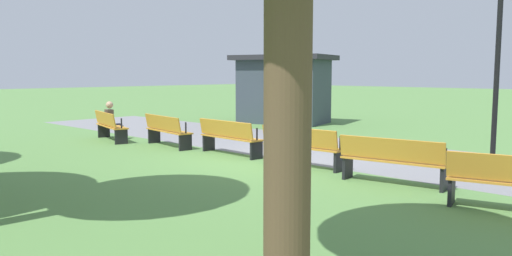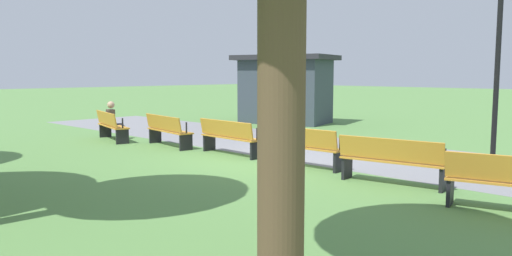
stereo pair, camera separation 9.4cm
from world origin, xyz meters
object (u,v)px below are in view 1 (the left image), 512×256
(bench_1, at_px, (167,130))
(bench_2, at_px, (229,136))
(bench_3, at_px, (302,146))
(bench_4, at_px, (392,159))
(kiosk, at_px, (284,88))
(bench_0, at_px, (110,125))
(lamp_post, at_px, (500,22))
(person_seated, at_px, (112,119))

(bench_1, height_order, bench_2, same)
(bench_3, bearing_deg, bench_1, 179.98)
(bench_4, bearing_deg, kiosk, 132.11)
(bench_0, relative_size, lamp_post, 0.46)
(bench_3, relative_size, lamp_post, 0.45)
(bench_4, height_order, person_seated, person_seated)
(bench_2, distance_m, person_seated, 4.80)
(bench_3, bearing_deg, kiosk, 130.23)
(bench_4, bearing_deg, bench_0, 174.31)
(bench_4, distance_m, person_seated, 9.45)
(bench_1, distance_m, bench_3, 4.68)
(bench_4, distance_m, lamp_post, 3.38)
(person_seated, relative_size, lamp_post, 0.27)
(kiosk, bearing_deg, person_seated, -108.42)
(bench_4, distance_m, kiosk, 11.80)
(bench_0, relative_size, bench_1, 1.00)
(bench_2, distance_m, kiosk, 8.53)
(bench_1, relative_size, person_seated, 1.69)
(bench_3, distance_m, bench_4, 2.34)
(bench_1, height_order, person_seated, person_seated)
(bench_0, bearing_deg, person_seated, 141.93)
(bench_3, distance_m, person_seated, 7.13)
(person_seated, bearing_deg, bench_0, -38.07)
(bench_2, bearing_deg, bench_3, 2.84)
(bench_2, distance_m, lamp_post, 6.56)
(bench_3, bearing_deg, person_seated, -178.80)
(bench_0, bearing_deg, bench_4, 16.99)
(bench_1, distance_m, bench_2, 2.34)
(bench_3, xyz_separation_m, bench_4, (2.33, -0.23, 0.00))
(person_seated, distance_m, lamp_post, 11.06)
(bench_2, bearing_deg, bench_1, -171.53)
(bench_0, distance_m, bench_3, 7.00)
(bench_2, xyz_separation_m, bench_4, (4.67, -0.23, 0.00))
(bench_3, xyz_separation_m, person_seated, (-7.11, -0.50, 0.16))
(bench_3, xyz_separation_m, kiosk, (-6.76, 7.23, 0.95))
(bench_3, height_order, person_seated, person_seated)
(bench_1, xyz_separation_m, kiosk, (-2.09, 7.46, 0.95))
(bench_2, height_order, bench_3, same)
(bench_2, xyz_separation_m, kiosk, (-4.42, 7.23, 0.95))
(bench_0, distance_m, person_seated, 0.28)
(lamp_post, distance_m, kiosk, 11.75)
(bench_0, height_order, person_seated, person_seated)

